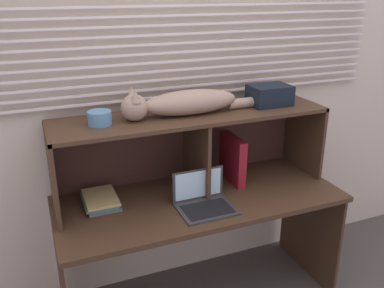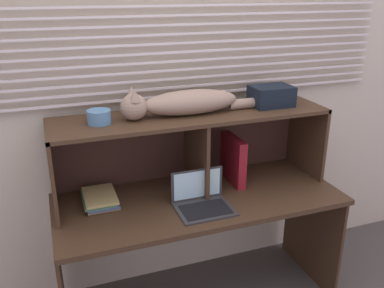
{
  "view_description": "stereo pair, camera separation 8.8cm",
  "coord_description": "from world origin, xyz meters",
  "px_view_note": "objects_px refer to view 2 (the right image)",
  "views": [
    {
      "loc": [
        -0.84,
        -1.77,
        1.87
      ],
      "look_at": [
        0.0,
        0.3,
        1.02
      ],
      "focal_mm": 38.85,
      "sensor_mm": 36.0,
      "label": 1
    },
    {
      "loc": [
        -0.76,
        -1.8,
        1.87
      ],
      "look_at": [
        0.0,
        0.3,
        1.02
      ],
      "focal_mm": 38.85,
      "sensor_mm": 36.0,
      "label": 2
    }
  ],
  "objects_px": {
    "binder_upright": "(233,160)",
    "book_stack": "(100,199)",
    "cat": "(183,103)",
    "laptop": "(202,201)",
    "storage_box": "(271,96)",
    "small_basket": "(99,117)"
  },
  "relations": [
    {
      "from": "binder_upright",
      "to": "book_stack",
      "type": "distance_m",
      "value": 0.82
    },
    {
      "from": "cat",
      "to": "book_stack",
      "type": "bearing_deg",
      "value": -179.89
    },
    {
      "from": "laptop",
      "to": "storage_box",
      "type": "relative_size",
      "value": 1.25
    },
    {
      "from": "cat",
      "to": "small_basket",
      "type": "bearing_deg",
      "value": 180.0
    },
    {
      "from": "binder_upright",
      "to": "storage_box",
      "type": "height_order",
      "value": "storage_box"
    },
    {
      "from": "cat",
      "to": "binder_upright",
      "type": "xyz_separation_m",
      "value": [
        0.32,
        0.0,
        -0.39
      ]
    },
    {
      "from": "laptop",
      "to": "binder_upright",
      "type": "bearing_deg",
      "value": 38.85
    },
    {
      "from": "laptop",
      "to": "storage_box",
      "type": "height_order",
      "value": "storage_box"
    },
    {
      "from": "cat",
      "to": "small_basket",
      "type": "height_order",
      "value": "cat"
    },
    {
      "from": "binder_upright",
      "to": "small_basket",
      "type": "relative_size",
      "value": 2.37
    },
    {
      "from": "cat",
      "to": "book_stack",
      "type": "relative_size",
      "value": 3.34
    },
    {
      "from": "small_basket",
      "to": "storage_box",
      "type": "distance_m",
      "value": 1.01
    },
    {
      "from": "laptop",
      "to": "binder_upright",
      "type": "height_order",
      "value": "binder_upright"
    },
    {
      "from": "binder_upright",
      "to": "laptop",
      "type": "bearing_deg",
      "value": -141.15
    },
    {
      "from": "laptop",
      "to": "storage_box",
      "type": "bearing_deg",
      "value": 24.16
    },
    {
      "from": "cat",
      "to": "book_stack",
      "type": "height_order",
      "value": "cat"
    },
    {
      "from": "small_basket",
      "to": "laptop",
      "type": "bearing_deg",
      "value": -25.92
    },
    {
      "from": "cat",
      "to": "laptop",
      "type": "bearing_deg",
      "value": -83.41
    },
    {
      "from": "book_stack",
      "to": "storage_box",
      "type": "distance_m",
      "value": 1.16
    },
    {
      "from": "storage_box",
      "to": "book_stack",
      "type": "bearing_deg",
      "value": -179.95
    },
    {
      "from": "book_stack",
      "to": "small_basket",
      "type": "relative_size",
      "value": 2.17
    },
    {
      "from": "book_stack",
      "to": "small_basket",
      "type": "bearing_deg",
      "value": 1.74
    }
  ]
}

